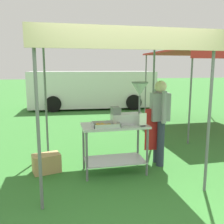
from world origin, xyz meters
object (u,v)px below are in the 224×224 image
Objects in this scene: donut_fryer at (131,107)px; supply_crate at (47,163)px; stall_canopy at (113,43)px; van_white at (92,89)px; donut_cart at (114,138)px; vendor at (159,118)px; menu_sign at (143,121)px; neighbour_tent at (207,54)px; donut_tray at (106,125)px.

supply_crate is (-1.49, 0.22, -1.00)m from donut_fryer.
van_white is at bearing 85.13° from stall_canopy.
donut_cart is 0.98m from vendor.
menu_sign is 1.87m from supply_crate.
neighbour_tent is at bearing 44.95° from vendor.
vendor is 3.05× the size of supply_crate.
menu_sign is at bearing -26.18° from donut_cart.
supply_crate is at bearing 171.50° from donut_fryer.
menu_sign is at bearing -35.55° from stall_canopy.
van_white is (0.32, 7.40, -0.28)m from donut_fryer.
menu_sign is at bearing -63.39° from donut_fryer.
van_white is at bearing 85.20° from donut_cart.
van_white reaches higher than donut_fryer.
donut_cart is 0.34× the size of neighbour_tent.
menu_sign is at bearing -135.50° from neighbour_tent.
menu_sign is (0.44, -0.22, 0.34)m from donut_cart.
vendor is at bearing -135.05° from neighbour_tent.
donut_cart is at bearing -171.73° from donut_fryer.
stall_canopy reaches higher than donut_cart.
menu_sign is (0.13, -0.26, -0.20)m from donut_fryer.
donut_fryer is 3.28× the size of menu_sign.
van_white is 5.65m from neighbour_tent.
menu_sign is 0.04× the size of van_white.
menu_sign is at bearing -9.32° from donut_tray.
donut_tray is 1.31m from supply_crate.
donut_tray is 0.61× the size of donut_fryer.
supply_crate is 5.71m from neighbour_tent.
supply_crate is (-2.10, 0.06, -0.74)m from vendor.
neighbour_tent reaches higher than van_white.
van_white is at bearing 84.02° from donut_tray.
neighbour_tent reaches higher than supply_crate.
donut_cart is at bearing -90.00° from stall_canopy.
donut_cart is 0.34m from donut_tray.
donut_cart is 0.20× the size of van_white.
supply_crate is at bearing 159.24° from donut_tray.
van_white is (0.79, 7.56, -0.01)m from donut_tray.
van_white is at bearing 75.86° from supply_crate.
neighbour_tent is at bearing 44.50° from menu_sign.
donut_fryer is at bearing -8.50° from supply_crate.
neighbour_tent is (3.49, 2.78, 1.65)m from donut_cart.
donut_tray reaches higher than donut_cart.
donut_cart is 0.60m from menu_sign.
menu_sign reaches higher than supply_crate.
donut_cart is 2.56× the size of donut_tray.
supply_crate is at bearing 163.37° from menu_sign.
vendor is at bearing 16.82° from donut_tray.
neighbour_tent is at bearing -58.38° from van_white.
supply_crate is at bearing -151.73° from neighbour_tent.
van_white is at bearing 121.62° from neighbour_tent.
donut_fryer is at bearing -139.31° from neighbour_tent.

